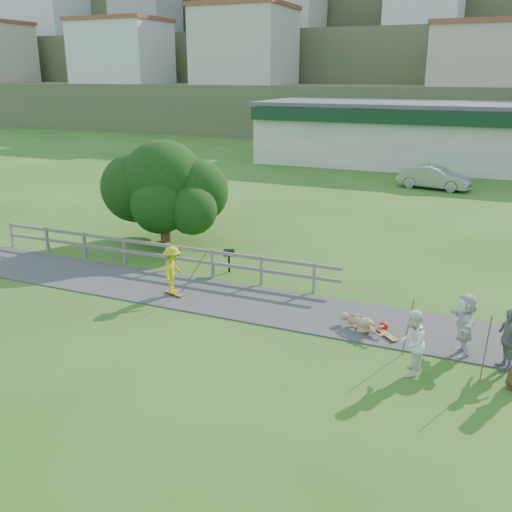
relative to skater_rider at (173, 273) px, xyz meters
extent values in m
plane|color=#255618|center=(2.37, -1.07, -0.84)|extent=(260.00, 260.00, 0.00)
cube|color=#363639|center=(2.37, 0.43, -0.82)|extent=(34.00, 3.00, 0.04)
cube|color=#5E5B53|center=(-9.63, 2.23, -0.29)|extent=(0.10, 0.10, 1.10)
cube|color=#5E5B53|center=(-7.63, 2.23, -0.29)|extent=(0.10, 0.10, 1.10)
cube|color=#5E5B53|center=(-5.63, 2.23, -0.29)|extent=(0.10, 0.10, 1.10)
cube|color=#5E5B53|center=(-3.63, 2.23, -0.29)|extent=(0.10, 0.10, 1.10)
cube|color=#5E5B53|center=(-1.63, 2.23, -0.29)|extent=(0.10, 0.10, 1.10)
cube|color=#5E5B53|center=(0.37, 2.23, -0.29)|extent=(0.10, 0.10, 1.10)
cube|color=#5E5B53|center=(2.37, 2.23, -0.29)|extent=(0.10, 0.10, 1.10)
cube|color=#5E5B53|center=(4.37, 2.23, -0.29)|extent=(0.10, 0.10, 1.10)
cube|color=#5E5B53|center=(-2.13, 2.23, 0.16)|extent=(15.00, 0.08, 0.12)
cube|color=#5E5B53|center=(-2.13, 2.23, -0.29)|extent=(15.00, 0.08, 0.12)
cube|color=#BAB4A3|center=(6.37, 33.93, 1.56)|extent=(32.00, 10.00, 4.80)
cube|color=#12331C|center=(6.37, 28.73, 3.36)|extent=(32.00, 0.60, 1.00)
cube|color=#515156|center=(6.37, 33.93, 4.11)|extent=(32.50, 10.50, 0.30)
cube|color=#4D5C36|center=(2.37, 53.93, 2.16)|extent=(220.00, 14.00, 6.00)
cube|color=beige|center=(2.37, 53.93, 8.66)|extent=(10.00, 9.00, 7.00)
cube|color=#515156|center=(2.37, 53.93, 12.41)|extent=(10.40, 9.40, 0.50)
cube|color=#4D5C36|center=(2.37, 66.93, 5.66)|extent=(220.00, 14.00, 13.00)
cube|color=#4D5C36|center=(2.37, 79.93, 9.66)|extent=(220.00, 14.00, 21.00)
cube|color=#4D5C36|center=(2.37, 92.93, 14.16)|extent=(220.00, 14.00, 30.00)
cube|color=#4D5C36|center=(2.37, 106.93, 19.16)|extent=(220.00, 14.00, 40.00)
imported|color=#B9BA11|center=(0.00, 0.00, 0.00)|extent=(0.81, 1.18, 1.68)
imported|color=tan|center=(6.65, -0.27, -0.56)|extent=(1.04, 1.52, 0.56)
imported|color=white|center=(8.38, -2.25, 0.03)|extent=(0.72, 0.89, 1.75)
imported|color=gray|center=(10.62, -0.98, 0.00)|extent=(0.78, 1.06, 1.68)
imported|color=silver|center=(9.52, -0.58, 0.05)|extent=(0.91, 1.73, 1.78)
imported|color=#96989D|center=(5.88, 23.46, -0.07)|extent=(4.86, 2.36, 1.53)
sphere|color=red|center=(7.25, 0.08, -0.70)|extent=(0.28, 0.28, 0.28)
cylinder|color=brown|center=(0.60, 0.40, 0.13)|extent=(0.03, 0.03, 1.95)
cylinder|color=brown|center=(8.13, -1.27, 0.00)|extent=(0.03, 0.03, 1.68)
cylinder|color=brown|center=(10.11, -1.94, 0.07)|extent=(0.03, 0.03, 1.81)
camera|label=1|loc=(9.93, -15.78, 6.54)|focal=40.00mm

